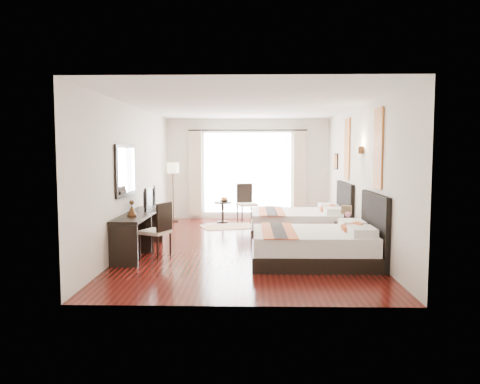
{
  "coord_description": "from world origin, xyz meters",
  "views": [
    {
      "loc": [
        0.11,
        -9.35,
        1.9
      ],
      "look_at": [
        -0.13,
        0.38,
        1.05
      ],
      "focal_mm": 35.0,
      "sensor_mm": 36.0,
      "label": 1
    }
  ],
  "objects_px": {
    "bed_near": "(318,245)",
    "bed_far": "(301,222)",
    "television": "(146,198)",
    "console_desk": "(139,233)",
    "vase": "(348,222)",
    "desk_chair": "(156,240)",
    "window_chair": "(247,210)",
    "side_table": "(223,212)",
    "nightstand": "(347,236)",
    "fruit_bowl": "(224,201)",
    "floor_lamp": "(173,172)",
    "table_lamp": "(346,211)"
  },
  "relations": [
    {
      "from": "bed_far",
      "to": "nightstand",
      "type": "height_order",
      "value": "bed_far"
    },
    {
      "from": "window_chair",
      "to": "side_table",
      "type": "bearing_deg",
      "value": -100.92
    },
    {
      "from": "vase",
      "to": "floor_lamp",
      "type": "relative_size",
      "value": 0.08
    },
    {
      "from": "console_desk",
      "to": "window_chair",
      "type": "relative_size",
      "value": 2.15
    },
    {
      "from": "vase",
      "to": "fruit_bowl",
      "type": "relative_size",
      "value": 0.59
    },
    {
      "from": "console_desk",
      "to": "floor_lamp",
      "type": "relative_size",
      "value": 1.38
    },
    {
      "from": "nightstand",
      "to": "vase",
      "type": "xyz_separation_m",
      "value": [
        -0.04,
        -0.2,
        0.31
      ]
    },
    {
      "from": "console_desk",
      "to": "television",
      "type": "xyz_separation_m",
      "value": [
        0.02,
        0.55,
        0.6
      ]
    },
    {
      "from": "table_lamp",
      "to": "television",
      "type": "bearing_deg",
      "value": -179.26
    },
    {
      "from": "bed_far",
      "to": "bed_near",
      "type": "bearing_deg",
      "value": -89.77
    },
    {
      "from": "console_desk",
      "to": "fruit_bowl",
      "type": "bearing_deg",
      "value": 70.59
    },
    {
      "from": "floor_lamp",
      "to": "window_chair",
      "type": "height_order",
      "value": "floor_lamp"
    },
    {
      "from": "bed_near",
      "to": "television",
      "type": "bearing_deg",
      "value": 159.15
    },
    {
      "from": "table_lamp",
      "to": "window_chair",
      "type": "height_order",
      "value": "window_chair"
    },
    {
      "from": "table_lamp",
      "to": "floor_lamp",
      "type": "distance_m",
      "value": 5.22
    },
    {
      "from": "bed_near",
      "to": "table_lamp",
      "type": "distance_m",
      "value": 1.53
    },
    {
      "from": "bed_far",
      "to": "vase",
      "type": "height_order",
      "value": "bed_far"
    },
    {
      "from": "table_lamp",
      "to": "television",
      "type": "height_order",
      "value": "television"
    },
    {
      "from": "vase",
      "to": "television",
      "type": "xyz_separation_m",
      "value": [
        -3.91,
        0.3,
        0.41
      ]
    },
    {
      "from": "console_desk",
      "to": "television",
      "type": "height_order",
      "value": "television"
    },
    {
      "from": "side_table",
      "to": "fruit_bowl",
      "type": "height_order",
      "value": "fruit_bowl"
    },
    {
      "from": "bed_far",
      "to": "fruit_bowl",
      "type": "distance_m",
      "value": 2.75
    },
    {
      "from": "bed_far",
      "to": "window_chair",
      "type": "height_order",
      "value": "bed_far"
    },
    {
      "from": "bed_far",
      "to": "television",
      "type": "bearing_deg",
      "value": -157.52
    },
    {
      "from": "table_lamp",
      "to": "vase",
      "type": "bearing_deg",
      "value": -96.15
    },
    {
      "from": "bed_far",
      "to": "television",
      "type": "distance_m",
      "value": 3.53
    },
    {
      "from": "vase",
      "to": "desk_chair",
      "type": "distance_m",
      "value": 3.6
    },
    {
      "from": "side_table",
      "to": "desk_chair",
      "type": "bearing_deg",
      "value": -102.69
    },
    {
      "from": "table_lamp",
      "to": "fruit_bowl",
      "type": "relative_size",
      "value": 1.46
    },
    {
      "from": "window_chair",
      "to": "nightstand",
      "type": "bearing_deg",
      "value": 9.86
    },
    {
      "from": "console_desk",
      "to": "fruit_bowl",
      "type": "xyz_separation_m",
      "value": [
        1.37,
        3.89,
        0.2
      ]
    },
    {
      "from": "bed_far",
      "to": "vase",
      "type": "distance_m",
      "value": 1.79
    },
    {
      "from": "side_table",
      "to": "table_lamp",
      "type": "bearing_deg",
      "value": -51.0
    },
    {
      "from": "nightstand",
      "to": "vase",
      "type": "bearing_deg",
      "value": -100.71
    },
    {
      "from": "bed_far",
      "to": "side_table",
      "type": "distance_m",
      "value": 2.74
    },
    {
      "from": "nightstand",
      "to": "console_desk",
      "type": "distance_m",
      "value": 4.0
    },
    {
      "from": "television",
      "to": "desk_chair",
      "type": "xyz_separation_m",
      "value": [
        0.37,
        -0.88,
        -0.68
      ]
    },
    {
      "from": "table_lamp",
      "to": "nightstand",
      "type": "bearing_deg",
      "value": -89.96
    },
    {
      "from": "fruit_bowl",
      "to": "window_chair",
      "type": "height_order",
      "value": "window_chair"
    },
    {
      "from": "bed_near",
      "to": "vase",
      "type": "xyz_separation_m",
      "value": [
        0.69,
        0.93,
        0.26
      ]
    },
    {
      "from": "table_lamp",
      "to": "console_desk",
      "type": "height_order",
      "value": "table_lamp"
    },
    {
      "from": "television",
      "to": "window_chair",
      "type": "height_order",
      "value": "television"
    },
    {
      "from": "bed_far",
      "to": "console_desk",
      "type": "height_order",
      "value": "bed_far"
    },
    {
      "from": "nightstand",
      "to": "table_lamp",
      "type": "distance_m",
      "value": 0.5
    },
    {
      "from": "console_desk",
      "to": "bed_near",
      "type": "bearing_deg",
      "value": -11.79
    },
    {
      "from": "bed_near",
      "to": "bed_far",
      "type": "relative_size",
      "value": 0.99
    },
    {
      "from": "fruit_bowl",
      "to": "floor_lamp",
      "type": "bearing_deg",
      "value": 178.53
    },
    {
      "from": "bed_far",
      "to": "television",
      "type": "height_order",
      "value": "bed_far"
    },
    {
      "from": "nightstand",
      "to": "side_table",
      "type": "distance_m",
      "value": 4.31
    },
    {
      "from": "bed_near",
      "to": "bed_far",
      "type": "xyz_separation_m",
      "value": [
        -0.01,
        2.55,
        0.0
      ]
    }
  ]
}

